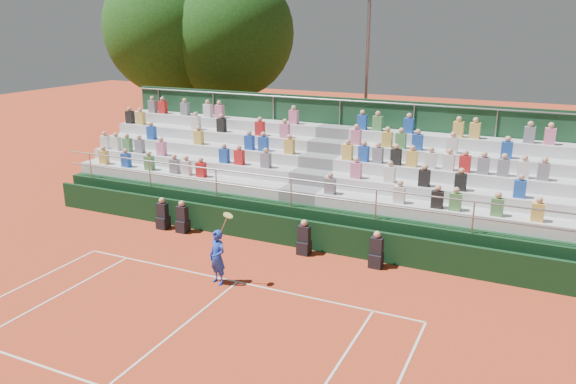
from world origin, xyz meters
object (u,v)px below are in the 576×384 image
at_px(tree_east, 229,33).
at_px(tennis_player, 218,257).
at_px(floodlight_mast, 367,74).
at_px(tree_west, 171,29).

bearing_deg(tree_east, tennis_player, -61.00).
bearing_deg(tennis_player, floodlight_mast, 88.79).
height_order(tennis_player, tree_east, tree_east).
height_order(tree_east, floodlight_mast, tree_east).
relative_size(tennis_player, floodlight_mast, 0.26).
xyz_separation_m(tree_east, floodlight_mast, (8.34, -1.71, -1.71)).
relative_size(tree_west, floodlight_mast, 1.23).
height_order(tree_west, floodlight_mast, tree_west).
relative_size(tree_east, floodlight_mast, 1.18).
xyz_separation_m(tennis_player, floodlight_mast, (0.27, 12.85, 4.19)).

